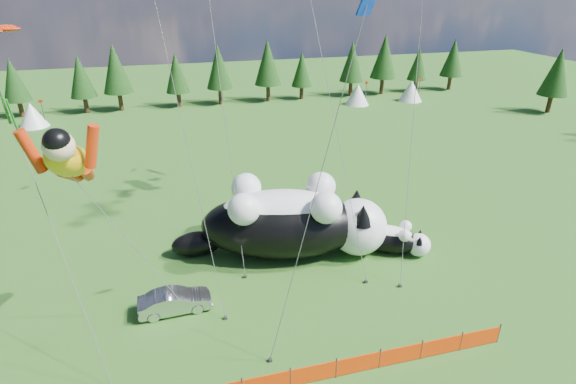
% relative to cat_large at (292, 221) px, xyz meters
% --- Properties ---
extents(ground, '(160.00, 160.00, 0.00)m').
position_rel_cat_large_xyz_m(ground, '(-3.76, -6.84, -2.25)').
color(ground, '#0B3409').
rests_on(ground, ground).
extents(safety_fence, '(22.06, 0.06, 1.10)m').
position_rel_cat_large_xyz_m(safety_fence, '(-3.76, -9.84, -1.75)').
color(safety_fence, '#262626').
rests_on(safety_fence, ground).
extents(tree_line, '(90.00, 4.00, 8.00)m').
position_rel_cat_large_xyz_m(tree_line, '(-3.76, 38.16, 1.75)').
color(tree_line, black).
rests_on(tree_line, ground).
extents(festival_tents, '(50.00, 3.20, 2.80)m').
position_rel_cat_large_xyz_m(festival_tents, '(7.24, 33.16, -0.85)').
color(festival_tents, white).
rests_on(festival_tents, ground).
extents(cat_large, '(13.00, 6.63, 4.74)m').
position_rel_cat_large_xyz_m(cat_large, '(0.00, 0.00, 0.00)').
color(cat_large, black).
rests_on(cat_large, ground).
extents(cat_small, '(4.87, 3.67, 1.94)m').
position_rel_cat_large_xyz_m(cat_small, '(6.00, -1.40, -1.33)').
color(cat_small, black).
rests_on(cat_small, ground).
extents(car, '(3.70, 1.43, 1.20)m').
position_rel_cat_large_xyz_m(car, '(-7.18, -3.73, -1.65)').
color(car, '#BAB9BE').
rests_on(car, ground).
extents(superhero_kite, '(5.59, 4.34, 11.66)m').
position_rel_cat_large_xyz_m(superhero_kite, '(-10.10, -6.08, 7.18)').
color(superhero_kite, '#DDA50B').
rests_on(superhero_kite, ground).
extents(diamond_kite_c, '(3.97, 0.71, 15.55)m').
position_rel_cat_large_xyz_m(diamond_kite_c, '(-0.06, -8.59, 11.90)').
color(diamond_kite_c, '#0D34CF').
rests_on(diamond_kite_c, ground).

